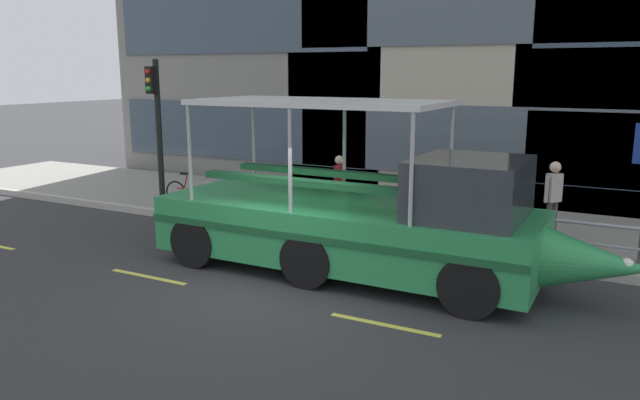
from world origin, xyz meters
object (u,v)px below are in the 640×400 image
pedestrian_near_bow (553,193)px  duck_tour_boat (369,222)px  leaned_bicycle (191,194)px  pedestrian_mid_right (339,181)px  pedestrian_mid_left (429,191)px  traffic_light_pole (157,118)px

pedestrian_near_bow → duck_tour_boat: bearing=-128.3°
leaned_bicycle → pedestrian_mid_right: (4.08, 0.77, 0.59)m
duck_tour_boat → pedestrian_near_bow: duck_tour_boat is taller
pedestrian_mid_left → pedestrian_mid_right: pedestrian_mid_right is taller
pedestrian_near_bow → pedestrian_mid_left: (-2.68, -0.35, -0.12)m
leaned_bicycle → pedestrian_near_bow: bearing=7.1°
duck_tour_boat → pedestrian_mid_left: 3.19m
pedestrian_mid_right → pedestrian_mid_left: bearing=0.2°
traffic_light_pole → pedestrian_mid_right: traffic_light_pole is taller
pedestrian_near_bow → pedestrian_mid_right: size_ratio=1.09×
leaned_bicycle → pedestrian_near_bow: pedestrian_near_bow is taller
pedestrian_mid_right → leaned_bicycle: bearing=-169.3°
pedestrian_mid_left → leaned_bicycle: bearing=-173.0°
leaned_bicycle → pedestrian_mid_right: 4.19m
traffic_light_pole → pedestrian_mid_left: bearing=6.2°
leaned_bicycle → pedestrian_mid_left: pedestrian_mid_left is taller
pedestrian_near_bow → pedestrian_mid_right: 5.00m
duck_tour_boat → pedestrian_mid_right: (-2.19, 3.18, 0.10)m
traffic_light_pole → pedestrian_mid_left: size_ratio=2.57×
duck_tour_boat → pedestrian_near_bow: 4.51m
leaned_bicycle → pedestrian_mid_right: size_ratio=1.09×
pedestrian_near_bow → pedestrian_mid_right: bearing=-175.8°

